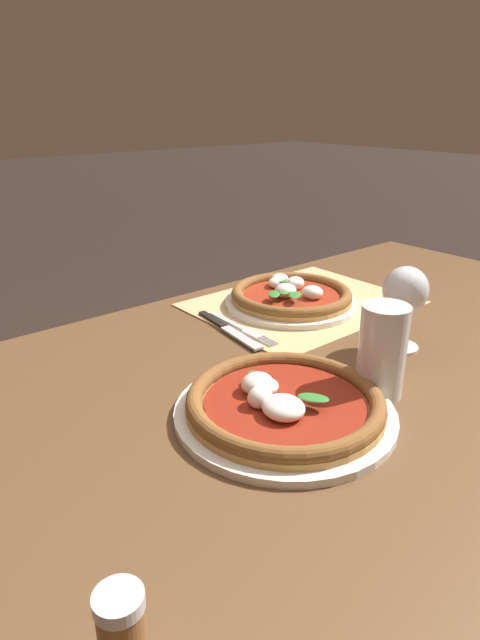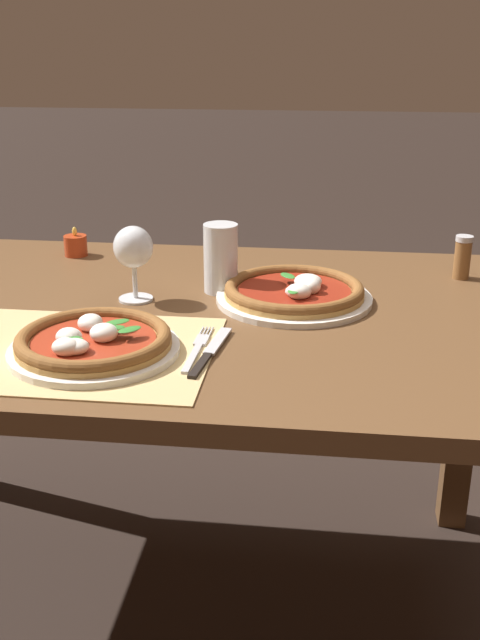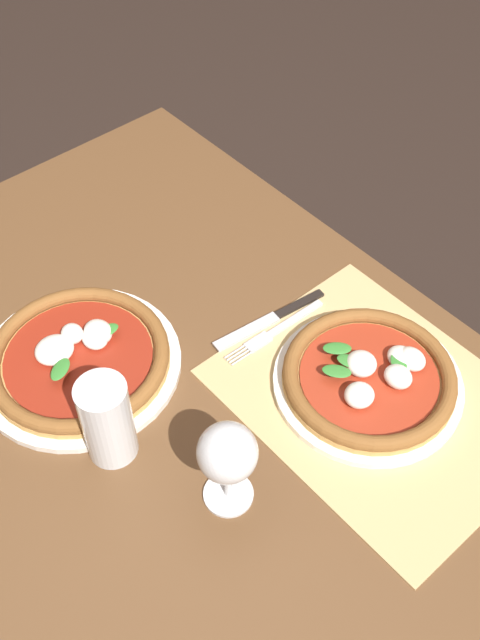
{
  "view_description": "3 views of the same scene",
  "coord_description": "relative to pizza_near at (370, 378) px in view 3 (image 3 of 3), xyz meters",
  "views": [
    {
      "loc": [
        0.72,
        0.53,
        1.16
      ],
      "look_at": [
        0.13,
        -0.18,
        0.78
      ],
      "focal_mm": 30.0,
      "sensor_mm": 36.0,
      "label": 1
    },
    {
      "loc": [
        0.32,
        -1.38,
        1.25
      ],
      "look_at": [
        0.17,
        -0.14,
        0.77
      ],
      "focal_mm": 42.0,
      "sensor_mm": 36.0,
      "label": 2
    },
    {
      "loc": [
        -0.45,
        0.34,
        1.68
      ],
      "look_at": [
        0.12,
        -0.16,
        0.79
      ],
      "focal_mm": 42.0,
      "sensor_mm": 36.0,
      "label": 3
    }
  ],
  "objects": [
    {
      "name": "paper_placemat",
      "position": [
        -0.03,
        0.01,
        -0.02
      ],
      "size": [
        0.46,
        0.36,
        0.0
      ],
      "primitive_type": "cube",
      "color": "tan",
      "rests_on": "dining_table"
    },
    {
      "name": "pizza_far",
      "position": [
        0.32,
        0.31,
        -0.0
      ],
      "size": [
        0.32,
        0.32,
        0.05
      ],
      "color": "silver",
      "rests_on": "dining_table"
    },
    {
      "name": "knife",
      "position": [
        0.2,
        0.02,
        -0.02
      ],
      "size": [
        0.04,
        0.22,
        0.01
      ],
      "color": "black",
      "rests_on": "paper_placemat"
    },
    {
      "name": "dining_table",
      "position": [
        0.07,
        0.25,
        -0.12
      ],
      "size": [
        1.48,
        0.93,
        0.74
      ],
      "color": "brown",
      "rests_on": "ground"
    },
    {
      "name": "pint_glass",
      "position": [
        0.17,
        0.36,
        0.05
      ],
      "size": [
        0.07,
        0.07,
        0.15
      ],
      "color": "silver",
      "rests_on": "dining_table"
    },
    {
      "name": "fork",
      "position": [
        0.17,
        0.04,
        -0.02
      ],
      "size": [
        0.02,
        0.2,
        0.0
      ],
      "color": "#B7B7BC",
      "rests_on": "paper_placemat"
    },
    {
      "name": "wine_glass",
      "position": [
        0.0,
        0.28,
        0.08
      ],
      "size": [
        0.08,
        0.08,
        0.16
      ],
      "color": "silver",
      "rests_on": "dining_table"
    },
    {
      "name": "ground_plane",
      "position": [
        0.07,
        0.25,
        -0.76
      ],
      "size": [
        24.0,
        24.0,
        0.0
      ],
      "primitive_type": "plane",
      "color": "black"
    },
    {
      "name": "pizza_near",
      "position": [
        0.0,
        0.0,
        0.0
      ],
      "size": [
        0.29,
        0.29,
        0.05
      ],
      "color": "silver",
      "rests_on": "paper_placemat"
    }
  ]
}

